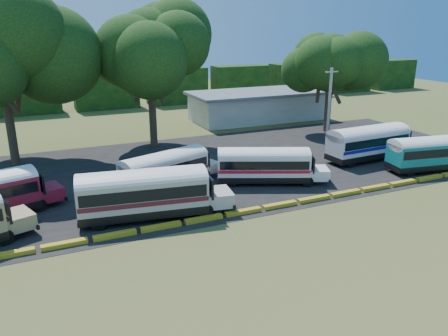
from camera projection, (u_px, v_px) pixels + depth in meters
name	position (u px, v px, depth m)	size (l,w,h in m)	color
ground	(230.00, 223.00, 29.50)	(160.00, 160.00, 0.00)	#35521B
asphalt_strip	(186.00, 170.00, 40.32)	(64.00, 24.00, 0.02)	black
curb	(224.00, 215.00, 30.33)	(53.70, 0.45, 0.30)	gold
terminal_building	(257.00, 105.00, 61.91)	(19.00, 9.00, 4.00)	beige
treeline_backdrop	(106.00, 90.00, 70.33)	(130.00, 4.00, 6.00)	black
bus_cream_west	(146.00, 191.00, 29.69)	(10.87, 4.12, 3.48)	black
bus_cream_east	(166.00, 167.00, 35.62)	(9.37, 5.14, 3.01)	black
bus_white_red	(266.00, 163.00, 36.53)	(9.47, 5.82, 3.07)	black
bus_white_blue	(370.00, 141.00, 42.90)	(10.59, 3.14, 3.44)	black
bus_teal	(434.00, 151.00, 39.76)	(10.00, 3.91, 3.20)	black
tree_center	(149.00, 45.00, 45.09)	(9.94, 9.94, 14.57)	#3A2F1D
tree_east	(331.00, 63.00, 52.88)	(9.53, 9.53, 11.95)	#3A2F1D
utility_pole	(329.00, 106.00, 47.59)	(1.60, 0.30, 8.50)	gray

